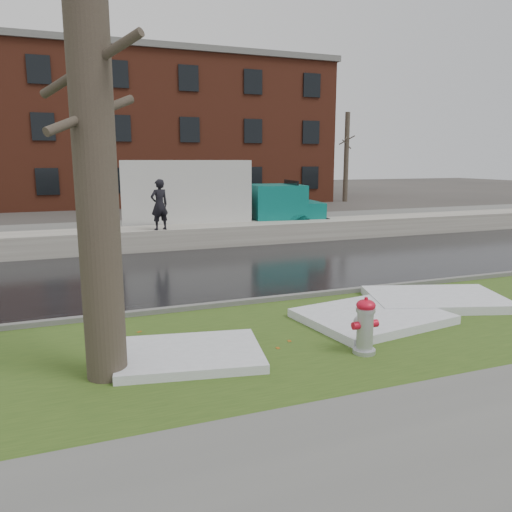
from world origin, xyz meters
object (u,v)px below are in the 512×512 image
object	(u,v)px
box_truck	(210,197)
worker	(159,205)
fire_hydrant	(365,323)
tree	(92,120)

from	to	relation	value
box_truck	worker	distance (m)	3.33
fire_hydrant	box_truck	world-z (taller)	box_truck
box_truck	fire_hydrant	bearing A→B (deg)	-87.08
tree	worker	bearing A→B (deg)	75.45
fire_hydrant	box_truck	bearing A→B (deg)	86.05
tree	box_truck	size ratio (longest dim) A/B	0.76
box_truck	worker	xyz separation A→B (m)	(-2.42, -2.29, -0.03)
tree	worker	size ratio (longest dim) A/B	4.14
fire_hydrant	worker	distance (m)	10.54
fire_hydrant	box_truck	size ratio (longest dim) A/B	0.10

